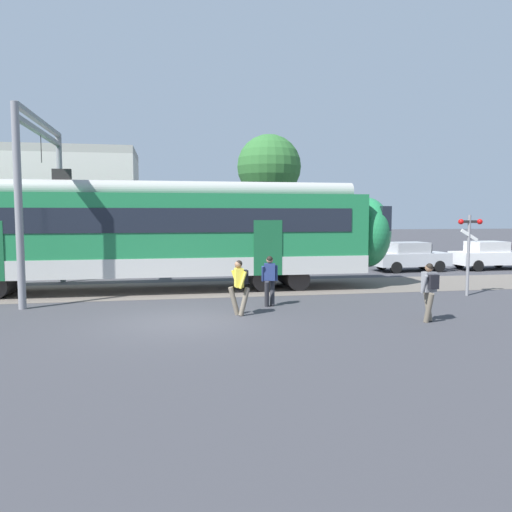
# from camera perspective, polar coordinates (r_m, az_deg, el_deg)

# --- Properties ---
(ground_plane) EXTENTS (160.00, 160.00, 0.00)m
(ground_plane) POSITION_cam_1_polar(r_m,az_deg,el_deg) (14.30, -8.77, -7.47)
(ground_plane) COLOR #38383D
(pedestrian_yellow) EXTENTS (0.64, 0.53, 1.67)m
(pedestrian_yellow) POSITION_cam_1_polar(r_m,az_deg,el_deg) (14.89, -1.87, -3.06)
(pedestrian_yellow) COLOR #6B6051
(pedestrian_yellow) RESTS_ON ground
(pedestrian_navy) EXTENTS (0.60, 0.61, 1.67)m
(pedestrian_navy) POSITION_cam_1_polar(r_m,az_deg,el_deg) (16.35, 1.57, -2.44)
(pedestrian_navy) COLOR #28282D
(pedestrian_navy) RESTS_ON ground
(pedestrian_grey) EXTENTS (0.54, 0.67, 1.67)m
(pedestrian_grey) POSITION_cam_1_polar(r_m,az_deg,el_deg) (14.77, 19.21, -3.39)
(pedestrian_grey) COLOR #6B6051
(pedestrian_grey) RESTS_ON ground
(parked_car_silver) EXTENTS (4.08, 1.91, 1.54)m
(parked_car_silver) POSITION_cam_1_polar(r_m,az_deg,el_deg) (27.76, 17.16, -0.05)
(parked_car_silver) COLOR #B7BABF
(parked_car_silver) RESTS_ON ground
(parked_car_white) EXTENTS (4.05, 1.86, 1.54)m
(parked_car_white) POSITION_cam_1_polar(r_m,az_deg,el_deg) (30.17, 25.03, 0.09)
(parked_car_white) COLOR silver
(parked_car_white) RESTS_ON ground
(catenary_gantry) EXTENTS (0.24, 6.64, 6.53)m
(catenary_gantry) POSITION_cam_1_polar(r_m,az_deg,el_deg) (20.57, -23.24, 8.00)
(catenary_gantry) COLOR gray
(catenary_gantry) RESTS_ON ground
(crossing_signal) EXTENTS (0.96, 0.22, 3.00)m
(crossing_signal) POSITION_cam_1_polar(r_m,az_deg,el_deg) (20.01, 23.16, 1.50)
(crossing_signal) COLOR gray
(crossing_signal) RESTS_ON ground
(street_tree_right) EXTENTS (4.12, 4.12, 8.14)m
(street_tree_right) POSITION_cam_1_polar(r_m,az_deg,el_deg) (32.69, 1.49, 10.12)
(street_tree_right) COLOR brown
(street_tree_right) RESTS_ON ground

